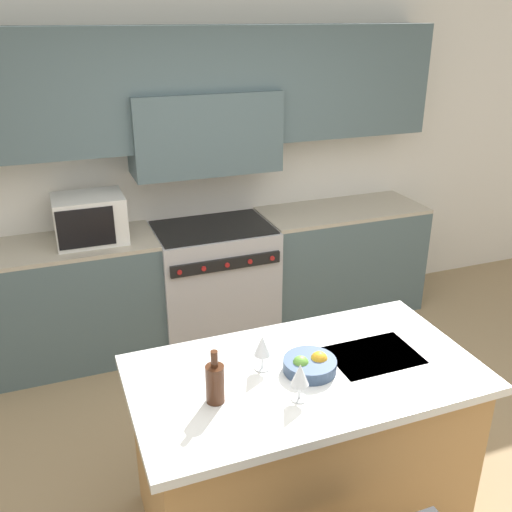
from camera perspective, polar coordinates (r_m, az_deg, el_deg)
ground_plane at (r=3.43m, az=6.52°, el=-23.34°), size 10.00×10.00×0.00m
back_cabinetry at (r=4.53m, az=-5.63°, el=11.94°), size 10.00×0.46×2.70m
back_counter at (r=4.66m, az=-4.27°, el=-2.37°), size 3.71×0.62×0.94m
range_stove at (r=4.65m, az=-4.20°, el=-2.50°), size 0.92×0.70×0.94m
microwave at (r=4.27m, az=-16.30°, el=3.62°), size 0.49×0.40×0.34m
kitchen_island at (r=3.06m, az=4.69°, el=-18.25°), size 1.67×0.91×0.90m
wine_bottle at (r=2.54m, az=-4.12°, el=-12.50°), size 0.08×0.08×0.26m
wine_glass_near at (r=2.54m, az=4.42°, el=-11.84°), size 0.08×0.08×0.18m
wine_glass_far at (r=2.72m, az=0.64°, el=-9.04°), size 0.08×0.08×0.18m
fruit_bowl at (r=2.77m, az=5.42°, el=-10.75°), size 0.26×0.26×0.09m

